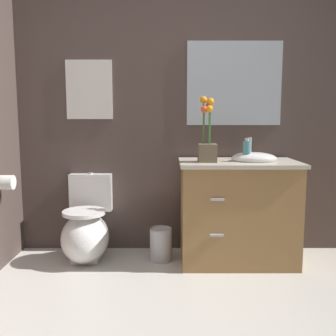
# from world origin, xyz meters

# --- Properties ---
(wall_back) EXTENTS (4.41, 0.05, 2.50)m
(wall_back) POSITION_xyz_m (0.20, 1.68, 1.25)
(wall_back) COLOR #4C3D38
(wall_back) RESTS_ON ground_plane
(toilet) EXTENTS (0.38, 0.59, 0.69)m
(toilet) POSITION_xyz_m (-0.80, 1.38, 0.24)
(toilet) COLOR white
(toilet) RESTS_ON ground_plane
(vanity_cabinet) EXTENTS (0.94, 0.56, 1.00)m
(vanity_cabinet) POSITION_xyz_m (0.44, 1.35, 0.42)
(vanity_cabinet) COLOR #9E7242
(vanity_cabinet) RESTS_ON ground_plane
(flower_vase) EXTENTS (0.14, 0.14, 0.50)m
(flower_vase) POSITION_xyz_m (0.18, 1.29, 0.98)
(flower_vase) COLOR brown
(flower_vase) RESTS_ON vanity_cabinet
(soap_bottle) EXTENTS (0.06, 0.06, 0.18)m
(soap_bottle) POSITION_xyz_m (0.48, 1.31, 0.91)
(soap_bottle) COLOR teal
(soap_bottle) RESTS_ON vanity_cabinet
(trash_bin) EXTENTS (0.18, 0.18, 0.27)m
(trash_bin) POSITION_xyz_m (-0.19, 1.36, 0.14)
(trash_bin) COLOR #B7B7BC
(trash_bin) RESTS_ON ground_plane
(wall_poster) EXTENTS (0.39, 0.01, 0.49)m
(wall_poster) POSITION_xyz_m (-0.80, 1.65, 1.40)
(wall_poster) COLOR silver
(wall_mirror) EXTENTS (0.80, 0.01, 0.70)m
(wall_mirror) POSITION_xyz_m (0.43, 1.65, 1.45)
(wall_mirror) COLOR #B2BCC6
(toilet_paper_roll) EXTENTS (0.11, 0.11, 0.11)m
(toilet_paper_roll) POSITION_xyz_m (-1.35, 1.18, 0.68)
(toilet_paper_roll) COLOR white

